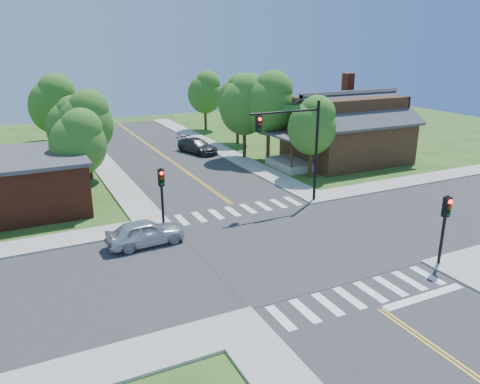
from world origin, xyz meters
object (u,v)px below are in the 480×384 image
house_ne (347,126)px  car_dgrey (197,146)px  car_silver (145,233)px  signal_mast_ne (296,137)px  signal_pole_nw (162,187)px  signal_pole_se (445,217)px

house_ne → car_dgrey: size_ratio=2.42×
car_silver → car_dgrey: size_ratio=0.82×
signal_mast_ne → car_dgrey: signal_mast_ne is taller
signal_mast_ne → signal_pole_nw: (-9.51, -0.01, -2.19)m
car_silver → house_ne: bearing=-67.1°
signal_pole_se → signal_pole_nw: 15.84m
signal_pole_nw → car_silver: size_ratio=0.86×
signal_mast_ne → signal_pole_nw: signal_mast_ne is taller
signal_pole_nw → car_silver: bearing=-129.2°
house_ne → car_dgrey: 14.98m
car_silver → car_dgrey: car_silver is taller
signal_pole_nw → house_ne: (20.71, 8.66, 0.67)m
car_silver → signal_pole_nw: bearing=-41.8°
signal_mast_ne → car_silver: bearing=-169.4°
signal_pole_nw → car_silver: signal_pole_nw is taller
signal_pole_nw → signal_pole_se: bearing=-45.0°
signal_pole_nw → house_ne: size_ratio=0.29×
car_silver → signal_mast_ne: bearing=-82.1°
house_ne → car_dgrey: house_ne is taller
signal_mast_ne → signal_pole_se: bearing=-81.4°
house_ne → car_silver: (-22.40, -10.73, -2.58)m
signal_pole_se → signal_pole_nw: bearing=135.0°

